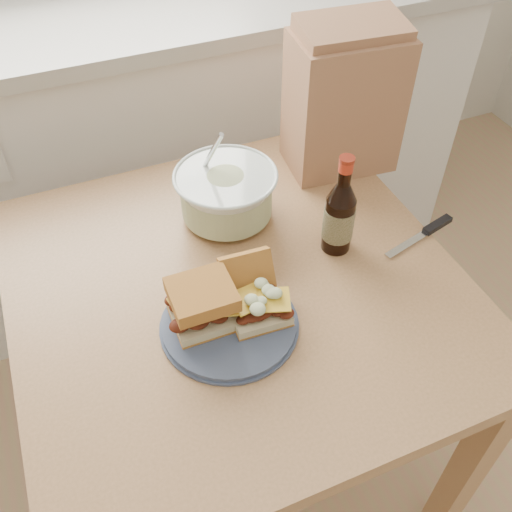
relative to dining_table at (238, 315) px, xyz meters
name	(u,v)px	position (x,y,z in m)	size (l,w,h in m)	color
cabinet_run	(93,158)	(-0.15, 0.89, -0.14)	(2.50, 0.64, 0.94)	silver
dining_table	(238,315)	(0.00, 0.00, 0.00)	(0.87, 0.87, 0.72)	tan
plate	(229,324)	(-0.05, -0.10, 0.11)	(0.25, 0.25, 0.02)	#404D68
sandwich_left	(203,304)	(-0.09, -0.08, 0.16)	(0.11, 0.10, 0.08)	beige
sandwich_right	(255,295)	(0.00, -0.08, 0.15)	(0.11, 0.15, 0.09)	beige
coleslaw_bowl	(226,196)	(0.05, 0.19, 0.16)	(0.22, 0.22, 0.22)	white
beer_bottle	(339,216)	(0.23, 0.01, 0.19)	(0.06, 0.06, 0.23)	black
knife	(430,230)	(0.43, -0.03, 0.11)	(0.19, 0.06, 0.01)	silver
paper_bag	(343,103)	(0.37, 0.28, 0.26)	(0.24, 0.16, 0.32)	#AC7653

